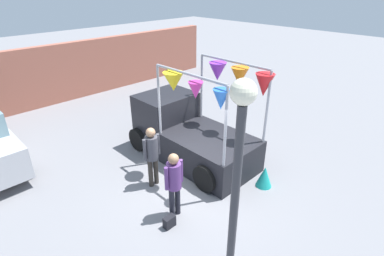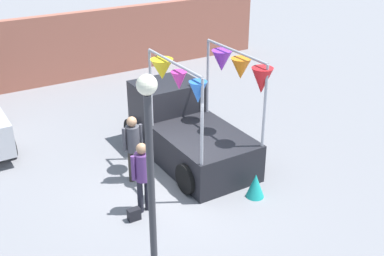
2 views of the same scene
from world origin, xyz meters
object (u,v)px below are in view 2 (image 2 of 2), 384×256
street_lamp (150,163)px  handbag (134,214)px  vendor_truck (185,125)px  person_customer (143,171)px  person_vendor (133,142)px  folded_kite_bundle_teal (255,186)px

street_lamp → handbag: bearing=74.5°
handbag → street_lamp: bearing=-105.5°
vendor_truck → handbag: 3.33m
person_customer → person_vendor: 1.37m
street_lamp → folded_kite_bundle_teal: size_ratio=6.90×
street_lamp → person_vendor: bearing=70.1°
person_customer → street_lamp: street_lamp is taller
person_customer → handbag: bearing=-150.3°
handbag → person_customer: bearing=29.7°
street_lamp → folded_kite_bundle_teal: bearing=23.9°
person_customer → folded_kite_bundle_teal: 2.75m
person_customer → person_vendor: size_ratio=0.98×
vendor_truck → person_customer: 2.86m
folded_kite_bundle_teal → handbag: bearing=167.1°
vendor_truck → person_customer: vendor_truck is taller
folded_kite_bundle_teal → person_vendor: bearing=134.3°
person_customer → street_lamp: 3.05m
person_vendor → folded_kite_bundle_teal: size_ratio=2.91×
person_vendor → handbag: person_vendor is taller
handbag → street_lamp: 3.41m
vendor_truck → handbag: (-2.52, -2.05, -0.75)m
person_vendor → handbag: bearing=-115.8°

